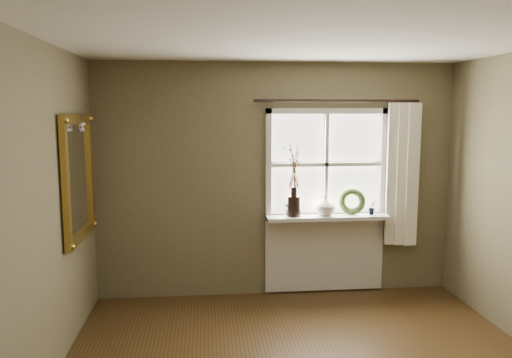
{
  "coord_description": "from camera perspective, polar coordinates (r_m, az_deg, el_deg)",
  "views": [
    {
      "loc": [
        -0.79,
        -3.2,
        2.07
      ],
      "look_at": [
        -0.31,
        1.55,
        1.42
      ],
      "focal_mm": 35.0,
      "sensor_mm": 36.0,
      "label": 1
    }
  ],
  "objects": [
    {
      "name": "curtain_rod",
      "position": [
        5.56,
        9.3,
        8.81
      ],
      "size": [
        1.84,
        0.03,
        0.03
      ],
      "primitive_type": "cylinder",
      "rotation": [
        0.0,
        1.57,
        0.0
      ],
      "color": "black",
      "rests_on": "wall_back"
    },
    {
      "name": "window_frame",
      "position": [
        5.62,
        8.01,
        1.68
      ],
      "size": [
        1.36,
        0.06,
        1.24
      ],
      "color": "silver",
      "rests_on": "wall_back"
    },
    {
      "name": "window_apron",
      "position": [
        5.82,
        7.81,
        -8.35
      ],
      "size": [
        1.36,
        0.04,
        0.88
      ],
      "primitive_type": "cube",
      "color": "silver",
      "rests_on": "ground"
    },
    {
      "name": "wall_back",
      "position": [
        5.61,
        2.34,
        -0.12
      ],
      "size": [
        4.0,
        0.1,
        2.6
      ],
      "primitive_type": "cube",
      "color": "brown",
      "rests_on": "ground"
    },
    {
      "name": "ceiling",
      "position": [
        3.34,
        8.3,
        16.83
      ],
      "size": [
        4.5,
        4.5,
        0.0
      ],
      "primitive_type": "plane",
      "color": "silver",
      "rests_on": "ground"
    },
    {
      "name": "wall_left",
      "position": [
        3.53,
        -26.73,
        -5.68
      ],
      "size": [
        0.1,
        4.5,
        2.6
      ],
      "primitive_type": "cube",
      "color": "brown",
      "rests_on": "ground"
    },
    {
      "name": "curtain",
      "position": [
        5.8,
        16.3,
        0.49
      ],
      "size": [
        0.36,
        0.12,
        1.59
      ],
      "primitive_type": "cube",
      "color": "white",
      "rests_on": "wall_back"
    },
    {
      "name": "potted_plant_right",
      "position": [
        5.73,
        13.14,
        -3.19
      ],
      "size": [
        0.11,
        0.1,
        0.16
      ],
      "primitive_type": "imported",
      "rotation": [
        0.0,
        0.0,
        0.43
      ],
      "color": "#314A21",
      "rests_on": "window_sill"
    },
    {
      "name": "dark_jug",
      "position": [
        5.51,
        4.34,
        -3.1
      ],
      "size": [
        0.17,
        0.17,
        0.23
      ],
      "primitive_type": "cylinder",
      "rotation": [
        0.0,
        0.0,
        0.11
      ],
      "color": "black",
      "rests_on": "window_sill"
    },
    {
      "name": "gilt_mirror",
      "position": [
        4.9,
        -19.63,
        0.19
      ],
      "size": [
        0.1,
        0.98,
        1.16
      ],
      "color": "white",
      "rests_on": "wall_left"
    },
    {
      "name": "window_sill",
      "position": [
        5.61,
        8.16,
        -4.34
      ],
      "size": [
        1.36,
        0.26,
        0.04
      ],
      "primitive_type": "cube",
      "color": "silver",
      "rests_on": "wall_back"
    },
    {
      "name": "wreath",
      "position": [
        5.7,
        10.91,
        -2.86
      ],
      "size": [
        0.32,
        0.22,
        0.3
      ],
      "primitive_type": "torus",
      "rotation": [
        1.36,
        0.0,
        -0.34
      ],
      "color": "#314A21",
      "rests_on": "window_sill"
    },
    {
      "name": "cream_vase",
      "position": [
        5.58,
        7.92,
        -2.99
      ],
      "size": [
        0.29,
        0.29,
        0.23
      ],
      "primitive_type": "imported",
      "rotation": [
        0.0,
        0.0,
        -0.38
      ],
      "color": "beige",
      "rests_on": "window_sill"
    },
    {
      "name": "potted_plant_left",
      "position": [
        5.5,
        3.66,
        -3.5
      ],
      "size": [
        0.08,
        0.06,
        0.15
      ],
      "primitive_type": "imported",
      "rotation": [
        0.0,
        0.0,
        -0.05
      ],
      "color": "#314A21",
      "rests_on": "window_sill"
    }
  ]
}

